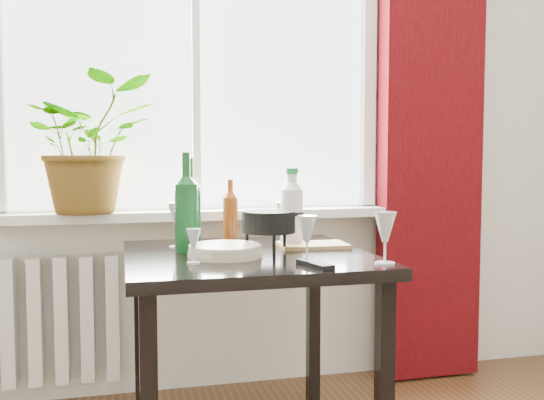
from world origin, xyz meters
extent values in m
cube|color=white|center=(0.00, 2.22, 1.60)|extent=(1.72, 0.08, 1.62)
cube|color=silver|center=(0.00, 2.15, 0.82)|extent=(1.72, 0.20, 0.04)
cube|color=#3A0508|center=(1.12, 2.12, 1.30)|extent=(0.50, 0.12, 2.56)
cube|color=silver|center=(-0.75, 2.18, 0.38)|extent=(0.80, 0.10, 0.55)
cube|color=black|center=(0.10, 1.55, 0.72)|extent=(0.85, 0.85, 0.04)
cube|color=black|center=(-0.27, 1.92, 0.35)|extent=(0.05, 0.05, 0.70)
cube|color=black|center=(0.46, 1.19, 0.35)|extent=(0.05, 0.05, 0.70)
cube|color=black|center=(0.46, 1.92, 0.35)|extent=(0.05, 0.05, 0.70)
imported|color=#32721E|center=(-0.46, 2.11, 1.13)|extent=(0.63, 0.58, 0.58)
cylinder|color=beige|center=(0.01, 1.49, 0.76)|extent=(0.28, 0.28, 0.04)
cube|color=black|center=(0.25, 1.23, 0.75)|extent=(0.08, 0.16, 0.02)
cube|color=#AF824F|center=(0.37, 1.63, 0.75)|extent=(0.26, 0.18, 0.01)
camera|label=1|loc=(-0.33, -0.54, 1.08)|focal=40.00mm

